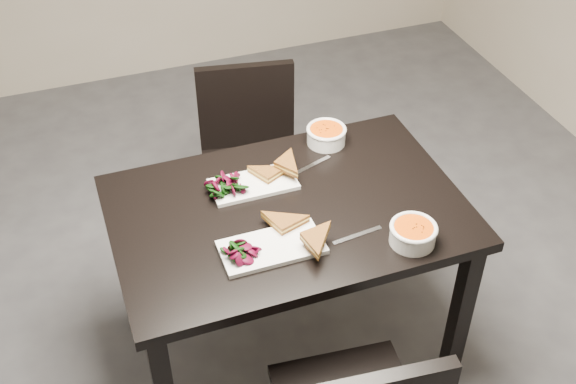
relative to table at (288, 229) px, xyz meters
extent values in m
cube|color=black|center=(0.00, 0.00, 0.08)|extent=(1.20, 0.80, 0.04)
cube|color=black|center=(0.54, -0.34, -0.30)|extent=(0.06, 0.06, 0.71)
cube|color=black|center=(-0.54, 0.34, -0.30)|extent=(0.06, 0.06, 0.71)
cube|color=black|center=(0.54, 0.34, -0.30)|extent=(0.06, 0.06, 0.71)
cube|color=black|center=(0.06, 0.62, -0.22)|extent=(0.49, 0.49, 0.04)
cube|color=black|center=(-0.14, 0.48, -0.45)|extent=(0.05, 0.05, 0.41)
cube|color=black|center=(0.21, 0.41, -0.45)|extent=(0.05, 0.05, 0.41)
cube|color=black|center=(-0.08, 0.83, -0.45)|extent=(0.05, 0.05, 0.41)
cube|color=black|center=(0.27, 0.77, -0.45)|extent=(0.05, 0.05, 0.41)
cube|color=black|center=(0.10, 0.81, 0.00)|extent=(0.42, 0.11, 0.40)
cube|color=white|center=(-0.12, -0.17, 0.11)|extent=(0.33, 0.17, 0.02)
cylinder|color=white|center=(0.32, -0.29, 0.13)|extent=(0.15, 0.15, 0.06)
cylinder|color=#F4410B|center=(0.32, -0.29, 0.15)|extent=(0.13, 0.13, 0.02)
torus|color=white|center=(0.32, -0.29, 0.16)|extent=(0.15, 0.15, 0.01)
cube|color=silver|center=(0.17, -0.21, 0.10)|extent=(0.18, 0.04, 0.00)
cube|color=white|center=(-0.07, 0.15, 0.11)|extent=(0.30, 0.15, 0.02)
cylinder|color=white|center=(0.27, 0.31, 0.13)|extent=(0.15, 0.15, 0.06)
cylinder|color=#F4410B|center=(0.27, 0.31, 0.15)|extent=(0.13, 0.13, 0.02)
torus|color=white|center=(0.27, 0.31, 0.16)|extent=(0.15, 0.15, 0.01)
cube|color=silver|center=(0.16, 0.19, 0.10)|extent=(0.18, 0.07, 0.00)
camera|label=1|loc=(-0.63, -1.75, 1.71)|focal=45.00mm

